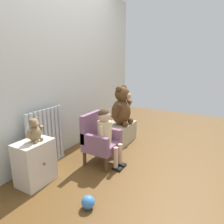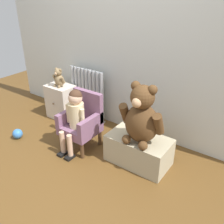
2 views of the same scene
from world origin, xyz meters
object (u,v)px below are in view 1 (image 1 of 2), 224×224
(child_armchair, at_px, (99,139))
(small_teddy_bear, at_px, (35,131))
(child_figure, at_px, (106,129))
(low_bench, at_px, (118,133))
(radiator, at_px, (46,138))
(toy_ball, at_px, (88,202))
(large_teddy_bear, at_px, (122,108))
(small_dresser, at_px, (35,162))

(child_armchair, bearing_deg, small_teddy_bear, 154.06)
(child_figure, distance_m, low_bench, 0.78)
(low_bench, bearing_deg, child_figure, -163.97)
(radiator, distance_m, small_teddy_bear, 0.43)
(toy_ball, bearing_deg, radiator, 67.30)
(child_armchair, bearing_deg, toy_ball, -153.86)
(radiator, bearing_deg, large_teddy_bear, -23.75)
(child_armchair, bearing_deg, small_dresser, 153.55)
(radiator, xyz_separation_m, toy_ball, (-0.38, -0.90, -0.30))
(small_dresser, xyz_separation_m, toy_ball, (-0.04, -0.72, -0.18))
(small_dresser, xyz_separation_m, child_armchair, (0.70, -0.35, 0.08))
(child_armchair, distance_m, small_teddy_bear, 0.80)
(child_armchair, bearing_deg, large_teddy_bear, 3.82)
(small_dresser, distance_m, large_teddy_bear, 1.50)
(radiator, relative_size, small_dresser, 1.52)
(large_teddy_bear, bearing_deg, small_dresser, 168.08)
(child_armchair, xyz_separation_m, large_teddy_bear, (0.72, 0.05, 0.25))
(radiator, xyz_separation_m, large_teddy_bear, (1.10, -0.48, 0.21))
(child_armchair, bearing_deg, radiator, 125.02)
(low_bench, height_order, toy_ball, low_bench)
(radiator, distance_m, toy_ball, 1.02)
(radiator, xyz_separation_m, small_dresser, (-0.33, -0.18, -0.12))
(child_figure, bearing_deg, small_dresser, 147.03)
(radiator, xyz_separation_m, low_bench, (1.06, -0.44, -0.21))
(large_teddy_bear, bearing_deg, toy_ball, -164.25)
(small_teddy_bear, bearing_deg, toy_ball, -95.49)
(low_bench, bearing_deg, large_teddy_bear, -51.46)
(toy_ball, bearing_deg, child_figure, 19.21)
(child_armchair, distance_m, large_teddy_bear, 0.77)
(radiator, height_order, small_teddy_bear, small_teddy_bear)
(child_figure, bearing_deg, toy_ball, -160.79)
(radiator, relative_size, low_bench, 1.11)
(radiator, distance_m, child_armchair, 0.65)
(child_armchair, height_order, small_teddy_bear, small_teddy_bear)
(child_armchair, xyz_separation_m, small_teddy_bear, (-0.68, 0.33, 0.27))
(radiator, relative_size, small_teddy_bear, 2.85)
(radiator, bearing_deg, child_figure, -59.72)
(large_teddy_bear, bearing_deg, radiator, 156.25)
(radiator, distance_m, large_teddy_bear, 1.22)
(child_figure, bearing_deg, child_armchair, 90.00)
(radiator, xyz_separation_m, child_figure, (0.37, -0.64, 0.11))
(child_armchair, bearing_deg, low_bench, 7.58)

